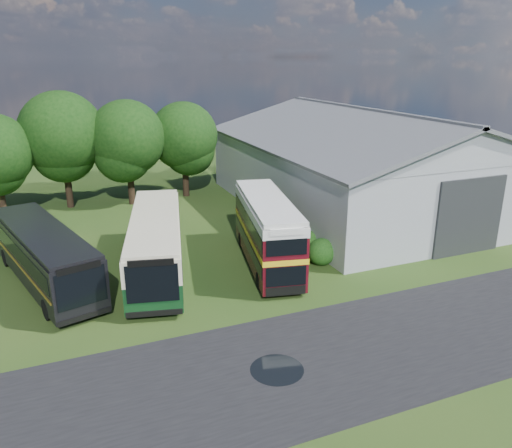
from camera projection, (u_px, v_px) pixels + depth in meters
name	position (u px, v px, depth m)	size (l,w,h in m)	color
ground	(279.00, 328.00, 23.40)	(120.00, 120.00, 0.00)	#1F3C13
asphalt_road	(370.00, 347.00, 21.85)	(60.00, 8.00, 0.02)	black
puddle	(277.00, 370.00, 20.23)	(2.20, 2.20, 0.01)	black
storage_shed	(363.00, 157.00, 41.50)	(18.80, 24.80, 8.15)	gray
tree_mid	(62.00, 134.00, 40.31)	(6.80, 6.80, 9.60)	black
tree_right_a	(127.00, 138.00, 41.39)	(6.26, 6.26, 8.83)	black
tree_right_b	(184.00, 136.00, 43.97)	(5.98, 5.98, 8.45)	black
shrub_front	(321.00, 263.00, 30.68)	(1.70, 1.70, 1.70)	#194714
shrub_mid	(306.00, 252.00, 32.43)	(1.60, 1.60, 1.60)	#194714
shrub_back	(292.00, 242.00, 34.19)	(1.80, 1.80, 1.80)	#194714
bus_green_single	(156.00, 243.00, 29.01)	(5.55, 12.63, 3.39)	black
bus_maroon_double	(267.00, 232.00, 29.92)	(4.45, 10.04, 4.19)	black
bus_dark_single	(44.00, 255.00, 27.40)	(5.79, 12.04, 3.24)	black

